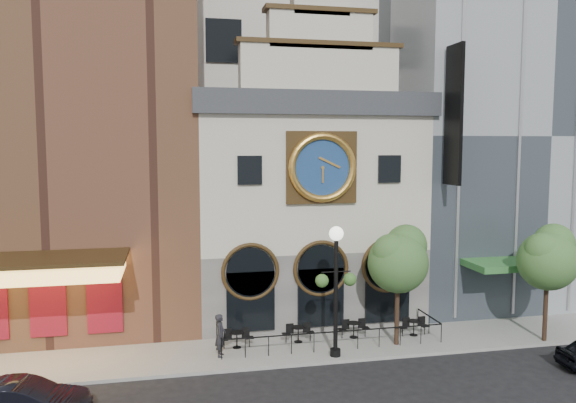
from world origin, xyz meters
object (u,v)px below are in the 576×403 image
at_px(bistro_2, 354,328).
at_px(tree_right, 548,256).
at_px(bistro_0, 237,338).
at_px(car_left, 23,401).
at_px(tree_left, 399,258).
at_px(bistro_3, 414,326).
at_px(pedestrian, 220,335).
at_px(bistro_1, 298,333).
at_px(lamppost, 336,276).

bearing_deg(bistro_2, tree_right, -14.27).
height_order(bistro_0, tree_right, tree_right).
height_order(car_left, tree_left, tree_left).
relative_size(bistro_2, bistro_3, 1.00).
distance_m(bistro_2, car_left, 14.98).
bearing_deg(tree_right, bistro_0, 172.03).
height_order(car_left, pedestrian, pedestrian).
xyz_separation_m(bistro_0, tree_left, (7.59, -1.08, 3.74)).
bearing_deg(bistro_2, pedestrian, -170.58).
bearing_deg(bistro_1, pedestrian, -164.91).
bearing_deg(car_left, tree_right, -74.72).
relative_size(bistro_0, lamppost, 0.27).
xyz_separation_m(bistro_1, lamppost, (1.24, -2.10, 3.20)).
height_order(bistro_3, tree_left, tree_left).
bearing_deg(car_left, bistro_1, -56.74).
height_order(pedestrian, tree_right, tree_right).
height_order(bistro_0, bistro_1, same).
height_order(pedestrian, lamppost, lamppost).
bearing_deg(pedestrian, bistro_3, -71.86).
xyz_separation_m(lamppost, tree_left, (3.36, 0.88, 0.54)).
bearing_deg(pedestrian, lamppost, -88.21).
distance_m(bistro_3, tree_left, 4.07).
distance_m(bistro_3, lamppost, 5.93).
bearing_deg(bistro_1, lamppost, -59.46).
bearing_deg(tree_right, pedestrian, 175.68).
distance_m(bistro_0, pedestrian, 1.33).
bearing_deg(pedestrian, tree_left, -77.66).
height_order(pedestrian, tree_left, tree_left).
distance_m(bistro_0, lamppost, 5.66).
distance_m(bistro_3, tree_right, 7.32).
height_order(bistro_2, tree_right, tree_right).
xyz_separation_m(bistro_2, pedestrian, (-6.69, -1.11, 0.51)).
xyz_separation_m(car_left, pedestrian, (7.27, 4.32, 0.40)).
bearing_deg(pedestrian, bistro_0, -29.82).
height_order(bistro_0, car_left, car_left).
xyz_separation_m(pedestrian, tree_right, (15.72, -1.19, 3.21)).
bearing_deg(tree_left, pedestrian, 178.78).
relative_size(car_left, lamppost, 0.74).
relative_size(bistro_2, tree_right, 0.28).
distance_m(bistro_3, pedestrian, 9.78).
bearing_deg(lamppost, car_left, -164.62).
bearing_deg(tree_left, lamppost, -165.33).
distance_m(car_left, lamppost, 13.15).
distance_m(lamppost, tree_right, 10.65).
relative_size(car_left, tree_right, 0.77).
bearing_deg(bistro_1, bistro_2, 1.46).
bearing_deg(bistro_3, tree_right, -18.19).
relative_size(bistro_3, tree_left, 0.28).
xyz_separation_m(bistro_0, lamppost, (4.24, -1.95, 3.20)).
distance_m(bistro_2, pedestrian, 6.80).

